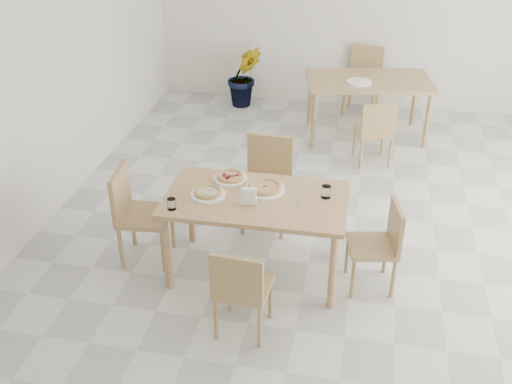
% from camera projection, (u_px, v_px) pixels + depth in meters
% --- Properties ---
extents(main_table, '(1.49, 0.86, 0.75)m').
position_uv_depth(main_table, '(256.00, 206.00, 4.91)').
color(main_table, tan).
rests_on(main_table, ground).
extents(chair_south, '(0.41, 0.41, 0.79)m').
position_uv_depth(chair_south, '(241.00, 287.00, 4.34)').
color(chair_south, tan).
rests_on(chair_south, ground).
extents(chair_north, '(0.44, 0.44, 0.89)m').
position_uv_depth(chair_north, '(268.00, 176.00, 5.68)').
color(chair_north, tan).
rests_on(chair_north, ground).
extents(chair_west, '(0.48, 0.48, 0.88)m').
position_uv_depth(chair_west, '(135.00, 209.00, 5.17)').
color(chair_west, tan).
rests_on(chair_west, ground).
extents(chair_east, '(0.45, 0.45, 0.77)m').
position_uv_depth(chair_east, '(382.00, 240.00, 4.86)').
color(chair_east, tan).
rests_on(chair_east, ground).
extents(plate_margherita, '(0.34, 0.34, 0.02)m').
position_uv_depth(plate_margherita, '(265.00, 189.00, 4.96)').
color(plate_margherita, white).
rests_on(plate_margherita, main_table).
extents(plate_mushroom, '(0.29, 0.29, 0.02)m').
position_uv_depth(plate_mushroom, '(208.00, 194.00, 4.89)').
color(plate_mushroom, white).
rests_on(plate_mushroom, main_table).
extents(plate_pepperoni, '(0.30, 0.30, 0.02)m').
position_uv_depth(plate_pepperoni, '(230.00, 179.00, 5.12)').
color(plate_pepperoni, white).
rests_on(plate_pepperoni, main_table).
extents(pizza_margherita, '(0.36, 0.36, 0.03)m').
position_uv_depth(pizza_margherita, '(265.00, 187.00, 4.95)').
color(pizza_margherita, '#E5C36C').
rests_on(pizza_margherita, plate_margherita).
extents(pizza_mushroom, '(0.24, 0.24, 0.03)m').
position_uv_depth(pizza_mushroom, '(208.00, 192.00, 4.88)').
color(pizza_mushroom, '#E5C36C').
rests_on(pizza_mushroom, plate_mushroom).
extents(pizza_pepperoni, '(0.25, 0.25, 0.03)m').
position_uv_depth(pizza_pepperoni, '(230.00, 176.00, 5.11)').
color(pizza_pepperoni, '#E5C36C').
rests_on(pizza_pepperoni, plate_pepperoni).
extents(tumbler_a, '(0.07, 0.07, 0.09)m').
position_uv_depth(tumbler_a, '(172.00, 204.00, 4.69)').
color(tumbler_a, white).
rests_on(tumbler_a, main_table).
extents(tumbler_b, '(0.08, 0.08, 0.10)m').
position_uv_depth(tumbler_b, '(326.00, 192.00, 4.84)').
color(tumbler_b, white).
rests_on(tumbler_b, main_table).
extents(napkin_holder, '(0.14, 0.08, 0.15)m').
position_uv_depth(napkin_holder, '(249.00, 197.00, 4.73)').
color(napkin_holder, silver).
rests_on(napkin_holder, main_table).
extents(fork_a, '(0.09, 0.19, 0.01)m').
position_uv_depth(fork_a, '(302.00, 185.00, 5.04)').
color(fork_a, silver).
rests_on(fork_a, main_table).
extents(fork_b, '(0.06, 0.17, 0.01)m').
position_uv_depth(fork_b, '(298.00, 202.00, 4.79)').
color(fork_b, silver).
rests_on(fork_b, main_table).
extents(second_table, '(1.64, 1.12, 0.75)m').
position_uv_depth(second_table, '(369.00, 86.00, 7.38)').
color(second_table, tan).
rests_on(second_table, ground).
extents(chair_back_s, '(0.48, 0.48, 0.80)m').
position_uv_depth(chair_back_s, '(376.00, 129.00, 6.76)').
color(chair_back_s, tan).
rests_on(chair_back_s, ground).
extents(chair_back_n, '(0.51, 0.51, 0.90)m').
position_uv_depth(chair_back_n, '(364.00, 75.00, 8.18)').
color(chair_back_n, tan).
rests_on(chair_back_n, ground).
extents(plate_empty, '(0.31, 0.31, 0.02)m').
position_uv_depth(plate_empty, '(359.00, 82.00, 7.23)').
color(plate_empty, white).
rests_on(plate_empty, second_table).
extents(potted_plant, '(0.59, 0.53, 0.87)m').
position_uv_depth(potted_plant, '(244.00, 76.00, 8.40)').
color(potted_plant, '#1D6123').
rests_on(potted_plant, ground).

